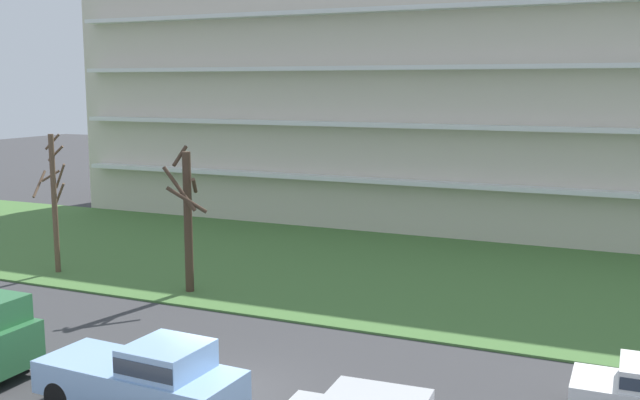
# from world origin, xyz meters

# --- Properties ---
(ground) EXTENTS (160.00, 160.00, 0.00)m
(ground) POSITION_xyz_m (0.00, 0.00, 0.00)
(ground) COLOR #38383A
(grass_lawn_strip) EXTENTS (80.00, 16.00, 0.08)m
(grass_lawn_strip) POSITION_xyz_m (0.00, 14.00, 0.04)
(grass_lawn_strip) COLOR #477238
(grass_lawn_strip) RESTS_ON ground
(apartment_building) EXTENTS (47.78, 12.48, 15.20)m
(apartment_building) POSITION_xyz_m (0.00, 27.76, 7.60)
(apartment_building) COLOR beige
(apartment_building) RESTS_ON ground
(tree_far_left) EXTENTS (1.35, 1.43, 6.15)m
(tree_far_left) POSITION_xyz_m (-13.50, 7.94, 3.32)
(tree_far_left) COLOR brown
(tree_far_left) RESTS_ON ground
(tree_left) EXTENTS (1.71, 1.57, 5.88)m
(tree_left) POSITION_xyz_m (-6.40, 7.63, 3.09)
(tree_left) COLOR #423023
(tree_left) RESTS_ON ground
(pickup_blue_center_right) EXTENTS (5.48, 2.23, 1.95)m
(pickup_blue_center_right) POSITION_xyz_m (-1.14, -2.01, 1.02)
(pickup_blue_center_right) COLOR #8CB2E0
(pickup_blue_center_right) RESTS_ON ground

